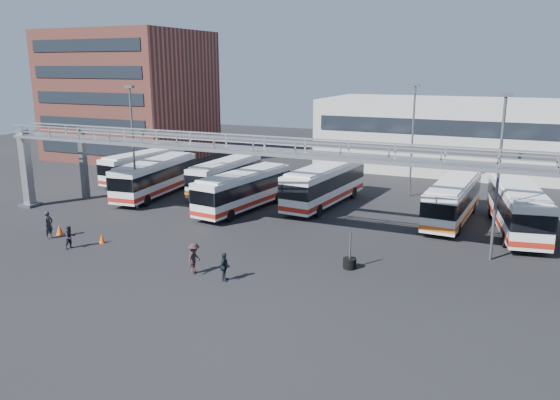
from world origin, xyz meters
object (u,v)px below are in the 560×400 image
at_px(pedestrian_d, 224,267).
at_px(tire_stack, 350,262).
at_px(bus_3, 244,189).
at_px(bus_1, 155,176).
at_px(cone_left, 102,238).
at_px(bus_6, 453,199).
at_px(bus_0, 144,165).
at_px(light_pole_back, 413,134).
at_px(bus_7, 517,206).
at_px(cone_right, 59,230).
at_px(pedestrian_a, 49,225).
at_px(pedestrian_b, 70,237).
at_px(bus_4, 325,183).
at_px(pedestrian_c, 194,258).
at_px(light_pole_mid, 499,169).
at_px(bus_2, 226,175).
at_px(light_pole_left, 133,141).

xyz_separation_m(pedestrian_d, tire_stack, (5.83, 4.73, -0.44)).
bearing_deg(bus_3, bus_1, -178.93).
bearing_deg(tire_stack, bus_1, 154.26).
xyz_separation_m(cone_left, tire_stack, (16.78, 2.32, 0.06)).
height_order(bus_1, bus_6, bus_1).
bearing_deg(bus_1, bus_0, 131.08).
distance_m(light_pole_back, bus_7, 12.90).
bearing_deg(cone_right, bus_6, 30.75).
distance_m(light_pole_back, bus_0, 27.12).
relative_size(light_pole_back, bus_7, 0.86).
height_order(bus_1, bus_3, bus_1).
bearing_deg(bus_0, bus_3, -15.96).
bearing_deg(tire_stack, pedestrian_a, -171.82).
bearing_deg(pedestrian_b, cone_left, -20.83).
relative_size(cone_right, tire_stack, 0.34).
relative_size(bus_3, bus_7, 0.93).
distance_m(pedestrian_b, cone_right, 3.56).
bearing_deg(pedestrian_a, bus_4, -45.95).
relative_size(bus_0, cone_left, 16.03).
bearing_deg(light_pole_back, bus_6, -57.23).
xyz_separation_m(bus_6, pedestrian_c, (-12.16, -17.29, -0.87)).
bearing_deg(pedestrian_d, cone_left, 70.34).
bearing_deg(light_pole_mid, pedestrian_c, -148.46).
bearing_deg(bus_4, bus_2, -179.68).
bearing_deg(bus_7, bus_1, 172.14).
height_order(bus_4, pedestrian_c, bus_4).
distance_m(bus_1, bus_4, 15.64).
xyz_separation_m(light_pole_mid, bus_0, (-34.39, 10.23, -4.01)).
xyz_separation_m(pedestrian_a, pedestrian_b, (2.96, -1.04, -0.21)).
bearing_deg(bus_0, light_pole_back, 15.94).
bearing_deg(light_pole_left, pedestrian_a, -92.48).
height_order(bus_0, pedestrian_a, bus_0).
xyz_separation_m(bus_1, bus_6, (26.01, 2.28, -0.07)).
height_order(bus_2, pedestrian_a, bus_2).
xyz_separation_m(bus_4, bus_6, (10.69, -0.85, -0.13)).
height_order(light_pole_back, bus_0, light_pole_back).
bearing_deg(tire_stack, pedestrian_c, -150.59).
bearing_deg(pedestrian_a, cone_left, -85.74).
distance_m(pedestrian_d, cone_right, 15.24).
height_order(bus_2, bus_6, bus_6).
xyz_separation_m(light_pole_left, bus_4, (13.96, 7.62, -3.79)).
distance_m(bus_2, bus_6, 21.03).
bearing_deg(light_pole_back, bus_7, -41.54).
relative_size(bus_0, bus_7, 0.88).
xyz_separation_m(light_pole_mid, pedestrian_c, (-15.51, -9.52, -4.80)).
bearing_deg(bus_2, pedestrian_c, -63.98).
height_order(bus_3, pedestrian_b, bus_3).
height_order(light_pole_left, light_pole_back, same).
relative_size(pedestrian_b, cone_left, 2.39).
xyz_separation_m(bus_2, pedestrian_c, (8.79, -19.06, -0.78)).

